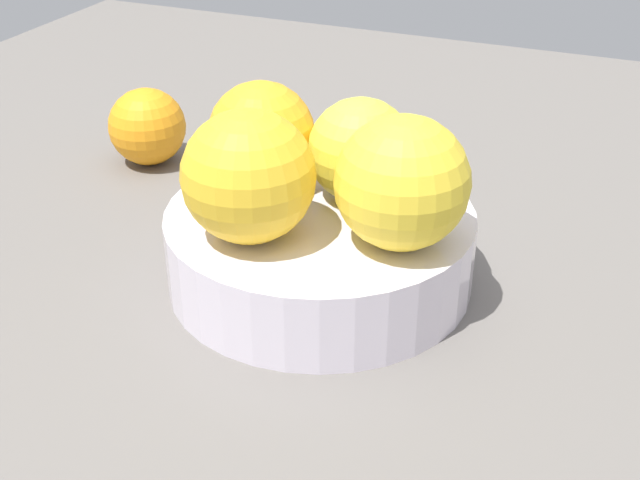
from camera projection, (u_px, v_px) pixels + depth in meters
The scene contains 7 objects.
ground_plane at pixel (320, 293), 55.34cm from camera, with size 110.00×110.00×2.00cm, color #66605B.
fruit_bowl at pixel (320, 248), 53.65cm from camera, with size 19.39×19.39×4.97cm.
orange_in_bowl_0 at pixel (248, 176), 47.83cm from camera, with size 7.79×7.79×7.79cm, color yellow.
orange_in_bowl_1 at pixel (261, 135), 54.15cm from camera, with size 6.94×6.94×6.94cm, color #F9A823.
orange_in_bowl_2 at pixel (402, 183), 47.17cm from camera, with size 7.76×7.76×7.76cm, color yellow.
orange_in_bowl_3 at pixel (361, 150), 52.44cm from camera, with size 6.61×6.61×6.61cm, color yellow.
orange_loose_0 at pixel (147, 127), 69.08cm from camera, with size 6.32×6.32×6.32cm, color orange.
Camera 1 is at (-42.62, -17.81, 29.66)cm, focal length 47.44 mm.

